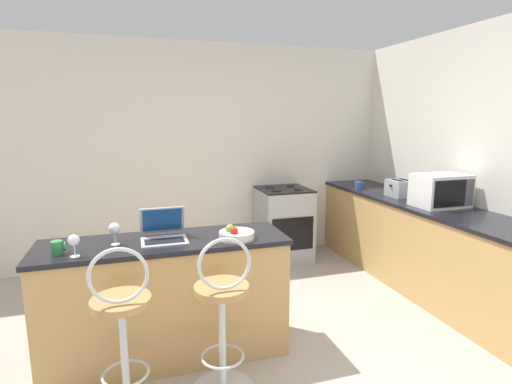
{
  "coord_description": "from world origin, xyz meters",
  "views": [
    {
      "loc": [
        -0.73,
        -2.13,
        1.73
      ],
      "look_at": [
        0.46,
        1.67,
        0.99
      ],
      "focal_mm": 28.0,
      "sensor_mm": 36.0,
      "label": 1
    }
  ],
  "objects": [
    {
      "name": "wine_glass_tall",
      "position": [
        -1.1,
        0.43,
        0.99
      ],
      "size": [
        0.07,
        0.07,
        0.14
      ],
      "color": "silver",
      "rests_on": "breakfast_bar"
    },
    {
      "name": "wall_back",
      "position": [
        0.0,
        2.66,
        1.3
      ],
      "size": [
        12.0,
        0.06,
        2.6
      ],
      "color": "silver",
      "rests_on": "ground_plane"
    },
    {
      "name": "bar_stool_far",
      "position": [
        -0.25,
        0.1,
        0.5
      ],
      "size": [
        0.4,
        0.4,
        1.06
      ],
      "color": "silver",
      "rests_on": "ground_plane"
    },
    {
      "name": "counter_right",
      "position": [
        2.07,
        1.06,
        0.44
      ],
      "size": [
        0.67,
        3.16,
        0.89
      ],
      "color": "tan",
      "rests_on": "ground_plane"
    },
    {
      "name": "laptop",
      "position": [
        -0.55,
        0.64,
        0.94
      ],
      "size": [
        0.31,
        0.31,
        0.22
      ],
      "color": "#B7BABF",
      "rests_on": "breakfast_bar"
    },
    {
      "name": "stove_range",
      "position": [
        1.01,
        2.3,
        0.44
      ],
      "size": [
        0.6,
        0.61,
        0.9
      ],
      "color": "#9EA3A8",
      "rests_on": "ground_plane"
    },
    {
      "name": "breakfast_bar",
      "position": [
        -0.54,
        0.62,
        0.45
      ],
      "size": [
        1.72,
        0.55,
        0.89
      ],
      "color": "tan",
      "rests_on": "ground_plane"
    },
    {
      "name": "mug_green",
      "position": [
        -1.21,
        0.52,
        0.93
      ],
      "size": [
        0.09,
        0.07,
        0.09
      ],
      "color": "#338447",
      "rests_on": "breakfast_bar"
    },
    {
      "name": "toaster",
      "position": [
        2.03,
        1.45,
        0.98
      ],
      "size": [
        0.25,
        0.26,
        0.19
      ],
      "color": "#9EA3A8",
      "rests_on": "counter_right"
    },
    {
      "name": "bar_stool_near",
      "position": [
        -0.83,
        0.1,
        0.5
      ],
      "size": [
        0.4,
        0.4,
        1.06
      ],
      "color": "silver",
      "rests_on": "ground_plane"
    },
    {
      "name": "microwave",
      "position": [
        2.09,
        0.93,
        1.04
      ],
      "size": [
        0.49,
        0.34,
        0.31
      ],
      "color": "white",
      "rests_on": "counter_right"
    },
    {
      "name": "fruit_bowl",
      "position": [
        -0.06,
        0.5,
        0.92
      ],
      "size": [
        0.25,
        0.25,
        0.1
      ],
      "color": "silver",
      "rests_on": "breakfast_bar"
    },
    {
      "name": "mug_blue",
      "position": [
        1.84,
        1.97,
        0.94
      ],
      "size": [
        0.1,
        0.08,
        0.09
      ],
      "color": "#2D51AD",
      "rests_on": "counter_right"
    },
    {
      "name": "wine_glass_short",
      "position": [
        -0.87,
        0.61,
        1.0
      ],
      "size": [
        0.08,
        0.08,
        0.15
      ],
      "color": "silver",
      "rests_on": "breakfast_bar"
    }
  ]
}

